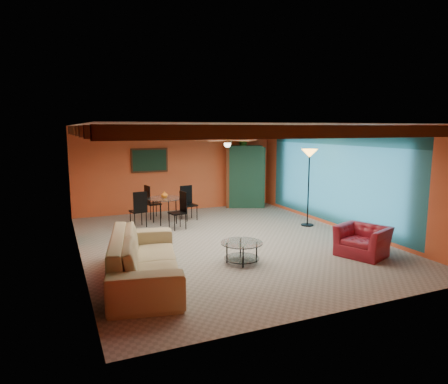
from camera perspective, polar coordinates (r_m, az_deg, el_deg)
name	(u,v)px	position (r m, az deg, el deg)	size (l,w,h in m)	color
room	(226,140)	(9.24, 0.22, 7.35)	(6.52, 8.01, 2.71)	gray
sofa	(145,258)	(7.17, -11.17, -9.11)	(2.87, 1.12, 0.84)	tan
armchair	(363,241)	(8.90, 19.09, -6.58)	(0.97, 0.84, 0.63)	maroon
coffee_table	(242,252)	(8.02, 2.53, -8.53)	(0.83, 0.83, 0.42)	white
dining_table	(165,206)	(11.31, -8.43, -1.94)	(1.91, 1.91, 1.00)	white
armoire	(243,177)	(13.52, 2.75, 2.10)	(1.14, 0.56, 2.01)	brown
floor_lamp	(308,188)	(11.08, 11.88, 0.61)	(0.43, 0.43, 2.09)	black
ceiling_fan	(227,140)	(9.14, 0.50, 7.33)	(1.50, 1.50, 0.44)	#472614
painting	(150,160)	(12.67, -10.51, 4.44)	(1.05, 0.03, 0.65)	black
potted_plant	(244,140)	(13.43, 2.79, 7.36)	(0.43, 0.37, 0.47)	#26661E
vase	(164,185)	(11.21, -8.50, 1.04)	(0.19, 0.19, 0.19)	orange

